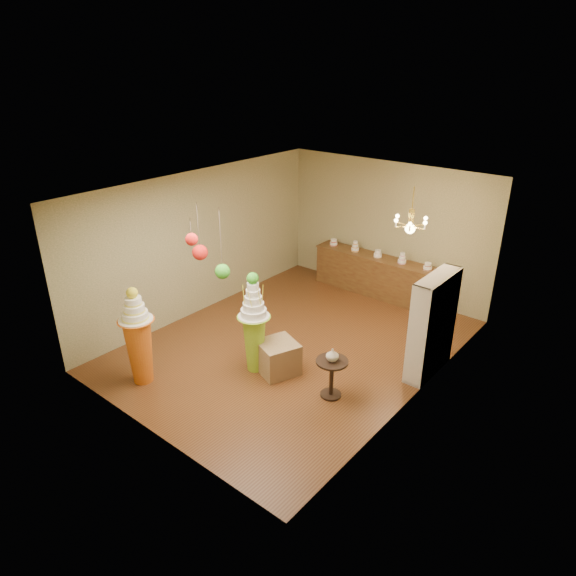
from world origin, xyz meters
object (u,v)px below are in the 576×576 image
Objects in this scene: sideboard at (376,275)px; round_table at (332,373)px; pedestal_green at (254,331)px; pedestal_orange at (139,343)px.

sideboard is 4.10m from round_table.
pedestal_orange is at bearing -129.84° from pedestal_green.
pedestal_orange is 5.65m from sideboard.
pedestal_green reaches higher than pedestal_orange.
pedestal_orange reaches higher than sideboard.
pedestal_green is 2.77× the size of round_table.
sideboard is at bearing 77.29° from pedestal_orange.
pedestal_orange is 0.57× the size of sideboard.
sideboard reaches higher than round_table.
pedestal_green is 1.53m from round_table.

